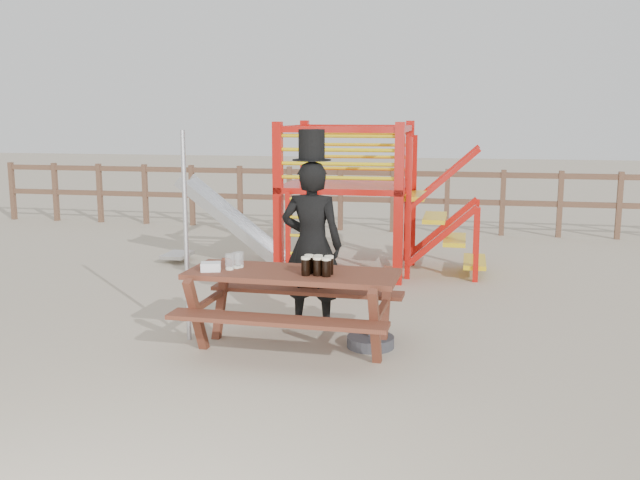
{
  "coord_description": "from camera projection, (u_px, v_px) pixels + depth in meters",
  "views": [
    {
      "loc": [
        1.84,
        -6.29,
        2.2
      ],
      "look_at": [
        0.38,
        0.8,
        0.92
      ],
      "focal_mm": 40.0,
      "sensor_mm": 36.0,
      "label": 1
    }
  ],
  "objects": [
    {
      "name": "ground",
      "position": [
        264.0,
        347.0,
        6.82
      ],
      "size": [
        60.0,
        60.0,
        0.0
      ],
      "primitive_type": "plane",
      "color": "tan",
      "rests_on": "ground"
    },
    {
      "name": "back_fence",
      "position": [
        367.0,
        192.0,
        13.44
      ],
      "size": [
        15.09,
        0.09,
        1.2
      ],
      "color": "brown",
      "rests_on": "ground"
    },
    {
      "name": "playground_fort",
      "position": [
        342.0,
        195.0,
        10.06
      ],
      "size": [
        4.71,
        1.84,
        2.1
      ],
      "color": "red",
      "rests_on": "ground"
    },
    {
      "name": "picnic_table",
      "position": [
        293.0,
        301.0,
        6.66
      ],
      "size": [
        1.99,
        1.4,
        0.76
      ],
      "rotation": [
        0.0,
        0.0,
        -0.03
      ],
      "color": "maroon",
      "rests_on": "ground"
    },
    {
      "name": "man_with_hat",
      "position": [
        312.0,
        240.0,
        7.32
      ],
      "size": [
        0.64,
        0.42,
        2.05
      ],
      "rotation": [
        0.0,
        0.0,
        3.14
      ],
      "color": "black",
      "rests_on": "ground"
    },
    {
      "name": "metal_pole",
      "position": [
        186.0,
        237.0,
        6.87
      ],
      "size": [
        0.05,
        0.05,
        2.05
      ],
      "primitive_type": "cylinder",
      "color": "#B2B2B7",
      "rests_on": "ground"
    },
    {
      "name": "parasol_base",
      "position": [
        371.0,
        342.0,
        6.81
      ],
      "size": [
        0.45,
        0.45,
        0.19
      ],
      "color": "#333338",
      "rests_on": "ground"
    },
    {
      "name": "paper_bag",
      "position": [
        211.0,
        267.0,
        6.63
      ],
      "size": [
        0.21,
        0.19,
        0.08
      ],
      "primitive_type": "cube",
      "rotation": [
        0.0,
        0.0,
        0.3
      ],
      "color": "white",
      "rests_on": "picnic_table"
    },
    {
      "name": "stout_pints",
      "position": [
        318.0,
        265.0,
        6.46
      ],
      "size": [
        0.28,
        0.19,
        0.17
      ],
      "color": "black",
      "rests_on": "picnic_table"
    },
    {
      "name": "empty_glasses",
      "position": [
        235.0,
        261.0,
        6.73
      ],
      "size": [
        0.14,
        0.2,
        0.15
      ],
      "color": "silver",
      "rests_on": "picnic_table"
    }
  ]
}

